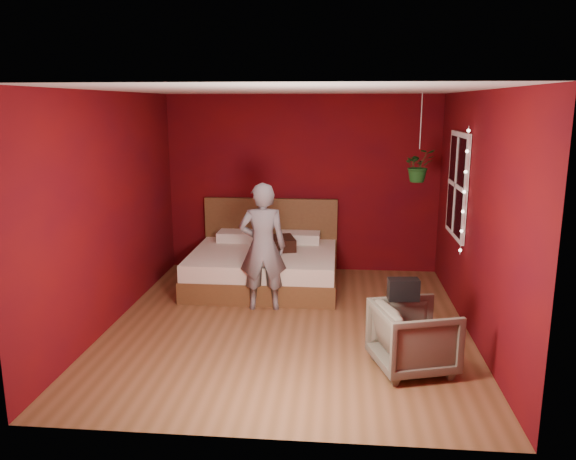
# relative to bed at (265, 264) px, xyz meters

# --- Properties ---
(floor) EXTENTS (4.50, 4.50, 0.00)m
(floor) POSITION_rel_bed_xyz_m (0.46, -1.45, -0.28)
(floor) COLOR brown
(floor) RESTS_ON ground
(room_walls) EXTENTS (4.04, 4.54, 2.62)m
(room_walls) POSITION_rel_bed_xyz_m (0.46, -1.45, 1.40)
(room_walls) COLOR #680B0A
(room_walls) RESTS_ON ground
(window) EXTENTS (0.05, 0.97, 1.27)m
(window) POSITION_rel_bed_xyz_m (2.43, -0.55, 1.22)
(window) COLOR white
(window) RESTS_ON room_walls
(fairy_lights) EXTENTS (0.04, 0.04, 1.45)m
(fairy_lights) POSITION_rel_bed_xyz_m (2.40, -1.08, 1.22)
(fairy_lights) COLOR silver
(fairy_lights) RESTS_ON room_walls
(bed) EXTENTS (1.98, 1.69, 1.09)m
(bed) POSITION_rel_bed_xyz_m (0.00, 0.00, 0.00)
(bed) COLOR brown
(bed) RESTS_ON ground
(person) EXTENTS (0.61, 0.43, 1.56)m
(person) POSITION_rel_bed_xyz_m (0.11, -0.95, 0.50)
(person) COLOR slate
(person) RESTS_ON ground
(armchair) EXTENTS (0.87, 0.86, 0.64)m
(armchair) POSITION_rel_bed_xyz_m (1.73, -2.44, 0.04)
(armchair) COLOR #6A6454
(armchair) RESTS_ON ground
(handbag) EXTENTS (0.30, 0.17, 0.21)m
(handbag) POSITION_rel_bed_xyz_m (1.63, -2.30, 0.46)
(handbag) COLOR black
(handbag) RESTS_ON armchair
(throw_pillow) EXTENTS (0.58, 0.58, 0.17)m
(throw_pillow) POSITION_rel_bed_xyz_m (0.16, 0.02, 0.30)
(throw_pillow) COLOR #321710
(throw_pillow) RESTS_ON bed
(hanging_plant) EXTENTS (0.44, 0.40, 1.11)m
(hanging_plant) POSITION_rel_bed_xyz_m (2.00, -0.26, 1.42)
(hanging_plant) COLOR silver
(hanging_plant) RESTS_ON room_walls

